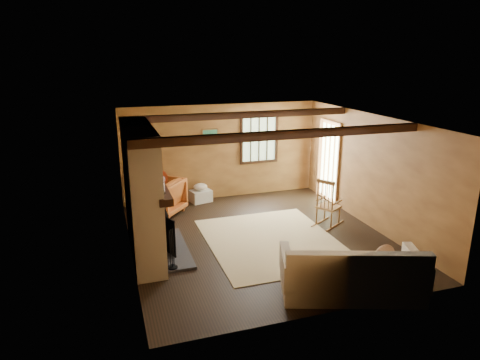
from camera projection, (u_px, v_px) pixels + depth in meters
name	position (u px, v px, depth m)	size (l,w,h in m)	color
ground	(259.00, 238.00, 8.65)	(5.50, 5.50, 0.00)	black
room_envelope	(266.00, 156.00, 8.48)	(5.02, 5.52, 2.44)	#A9743C
fireplace	(143.00, 198.00, 7.67)	(1.02, 2.30, 2.40)	#943C39
rug	(272.00, 241.00, 8.52)	(2.50, 3.00, 0.01)	beige
rocking_chair	(328.00, 206.00, 9.20)	(0.85, 0.74, 1.05)	tan
sofa	(352.00, 276.00, 6.55)	(2.33, 1.59, 0.87)	silver
firewood_pile	(141.00, 203.00, 10.36)	(0.65, 0.12, 0.24)	brown
laundry_basket	(201.00, 196.00, 10.75)	(0.50, 0.38, 0.30)	silver
basket_pillow	(200.00, 187.00, 10.68)	(0.35, 0.28, 0.18)	silver
armchair	(161.00, 197.00, 9.86)	(0.89, 0.92, 0.84)	#BF6026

